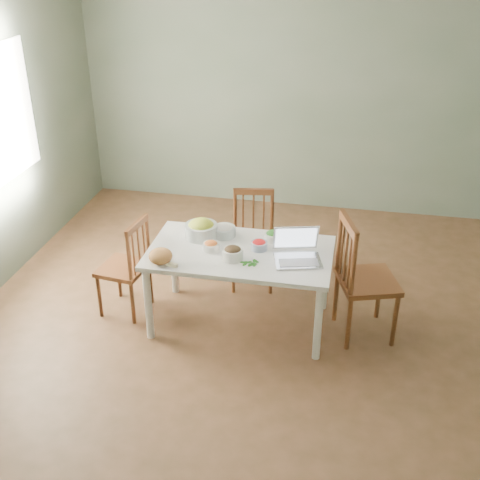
% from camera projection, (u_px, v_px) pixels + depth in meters
% --- Properties ---
extents(floor, '(5.00, 5.00, 0.00)m').
position_uv_depth(floor, '(264.00, 324.00, 5.11)').
color(floor, '#4D3620').
rests_on(floor, ground).
extents(wall_back, '(5.00, 0.00, 2.70)m').
position_uv_depth(wall_back, '(303.00, 93.00, 6.64)').
color(wall_back, gray).
rests_on(wall_back, ground).
extents(wall_front, '(5.00, 0.00, 2.70)m').
position_uv_depth(wall_front, '(164.00, 414.00, 2.31)').
color(wall_front, gray).
rests_on(wall_front, ground).
extents(dining_table, '(1.47, 0.83, 0.69)m').
position_uv_depth(dining_table, '(240.00, 287.00, 4.98)').
color(dining_table, white).
rests_on(dining_table, floor).
extents(chair_far, '(0.45, 0.43, 0.89)m').
position_uv_depth(chair_far, '(253.00, 241.00, 5.48)').
color(chair_far, '#502912').
rests_on(chair_far, floor).
extents(chair_left, '(0.42, 0.43, 0.88)m').
position_uv_depth(chair_left, '(123.00, 266.00, 5.10)').
color(chair_left, '#502912').
rests_on(chair_left, floor).
extents(chair_right, '(0.56, 0.57, 1.04)m').
position_uv_depth(chair_right, '(368.00, 278.00, 4.77)').
color(chair_right, '#502912').
rests_on(chair_right, floor).
extents(bread_boule, '(0.19, 0.19, 0.12)m').
position_uv_depth(bread_boule, '(161.00, 256.00, 4.62)').
color(bread_boule, '#AC7A3F').
rests_on(bread_boule, dining_table).
extents(butter_stick, '(0.11, 0.06, 0.03)m').
position_uv_depth(butter_stick, '(172.00, 265.00, 4.60)').
color(butter_stick, '#F9E8C0').
rests_on(butter_stick, dining_table).
extents(bowl_squash, '(0.31, 0.31, 0.16)m').
position_uv_depth(bowl_squash, '(201.00, 229.00, 5.00)').
color(bowl_squash, yellow).
rests_on(bowl_squash, dining_table).
extents(bowl_carrot, '(0.15, 0.15, 0.07)m').
position_uv_depth(bowl_carrot, '(211.00, 246.00, 4.82)').
color(bowl_carrot, orange).
rests_on(bowl_carrot, dining_table).
extents(bowl_onion, '(0.25, 0.25, 0.10)m').
position_uv_depth(bowl_onion, '(224.00, 230.00, 5.02)').
color(bowl_onion, silver).
rests_on(bowl_onion, dining_table).
extents(bowl_mushroom, '(0.17, 0.17, 0.11)m').
position_uv_depth(bowl_mushroom, '(233.00, 253.00, 4.68)').
color(bowl_mushroom, black).
rests_on(bowl_mushroom, dining_table).
extents(bowl_redpep, '(0.14, 0.14, 0.08)m').
position_uv_depth(bowl_redpep, '(259.00, 245.00, 4.82)').
color(bowl_redpep, red).
rests_on(bowl_redpep, dining_table).
extents(bowl_broccoli, '(0.17, 0.17, 0.09)m').
position_uv_depth(bowl_broccoli, '(273.00, 236.00, 4.96)').
color(bowl_broccoli, '#1B5D1D').
rests_on(bowl_broccoli, dining_table).
extents(flatbread, '(0.24, 0.24, 0.02)m').
position_uv_depth(flatbread, '(280.00, 236.00, 5.03)').
color(flatbread, tan).
rests_on(flatbread, dining_table).
extents(basil_bunch, '(0.17, 0.17, 0.02)m').
position_uv_depth(basil_bunch, '(248.00, 262.00, 4.64)').
color(basil_bunch, '#124A0D').
rests_on(basil_bunch, dining_table).
extents(laptop, '(0.42, 0.40, 0.24)m').
position_uv_depth(laptop, '(299.00, 248.00, 4.61)').
color(laptop, silver).
rests_on(laptop, dining_table).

